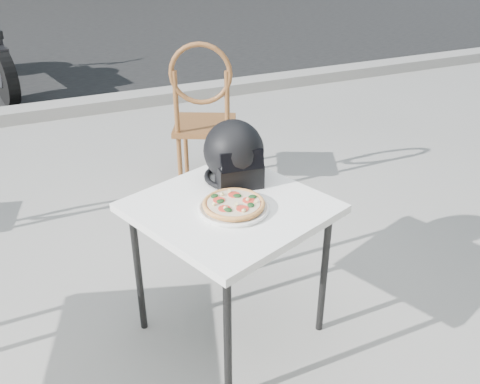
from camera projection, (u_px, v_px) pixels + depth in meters
name	position (u px, v px, depth m)	size (l,w,h in m)	color
ground	(171.00, 292.00, 2.86)	(80.00, 80.00, 0.00)	gray
street_asphalt	(45.00, 31.00, 8.51)	(30.00, 8.00, 0.00)	black
curb	(83.00, 106.00, 5.25)	(30.00, 0.25, 0.12)	gray
cafe_table_main	(230.00, 217.00, 2.32)	(0.95, 0.95, 0.70)	white
plate	(234.00, 208.00, 2.24)	(0.31, 0.31, 0.02)	silver
pizza	(234.00, 204.00, 2.23)	(0.34, 0.34, 0.03)	#D7964F
helmet	(234.00, 155.00, 2.43)	(0.30, 0.31, 0.29)	black
cafe_chair_main	(203.00, 111.00, 3.58)	(0.55, 0.55, 1.08)	brown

